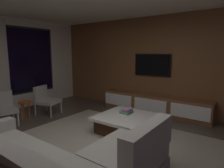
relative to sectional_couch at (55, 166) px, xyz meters
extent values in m
plane|color=#473D33|center=(0.83, 0.22, -0.29)|extent=(9.20, 9.20, 0.00)
cube|color=black|center=(2.13, 3.81, 1.16)|extent=(1.52, 0.02, 2.02)
cube|color=black|center=(2.13, 3.80, 1.16)|extent=(1.40, 0.03, 1.90)
cube|color=brown|center=(3.89, 0.22, 1.06)|extent=(0.12, 7.80, 2.70)
cube|color=gray|center=(1.18, 0.12, -0.28)|extent=(3.20, 3.80, 0.01)
cube|color=#9E9991|center=(-0.24, 0.23, 0.01)|extent=(0.86, 2.42, 0.24)
cube|color=#9E9991|center=(0.74, -0.57, 0.01)|extent=(1.07, 0.86, 0.24)
cube|color=#9E9991|center=(0.74, -0.92, 0.33)|extent=(1.10, 0.20, 0.40)
cube|color=#B2A893|center=(-0.47, -0.07, 0.29)|extent=(0.10, 0.36, 0.36)
cube|color=#371D10|center=(2.05, 0.23, -0.14)|extent=(1.00, 1.00, 0.30)
cube|color=white|center=(2.05, 0.23, 0.04)|extent=(1.16, 1.16, 0.06)
cube|color=#80A14C|center=(2.23, 0.33, 0.08)|extent=(0.29, 0.20, 0.02)
cube|color=#508D63|center=(2.20, 0.32, 0.11)|extent=(0.25, 0.22, 0.03)
cube|color=#654D86|center=(2.22, 0.31, 0.14)|extent=(0.25, 0.15, 0.03)
cube|color=#B07C9C|center=(2.22, 0.32, 0.17)|extent=(0.25, 0.17, 0.03)
cylinder|color=#B2ADA0|center=(2.13, 2.46, -0.11)|extent=(0.04, 0.04, 0.36)
cylinder|color=#B2ADA0|center=(1.67, 2.32, -0.11)|extent=(0.04, 0.04, 0.36)
cylinder|color=#B2ADA0|center=(1.98, 2.93, -0.11)|extent=(0.04, 0.04, 0.36)
cylinder|color=#B2ADA0|center=(1.53, 2.79, -0.11)|extent=(0.04, 0.04, 0.36)
cube|color=#9E9991|center=(1.83, 2.63, 0.07)|extent=(0.68, 0.69, 0.08)
cube|color=#9E9991|center=(1.76, 2.85, 0.30)|extent=(0.49, 0.22, 0.38)
cylinder|color=#B2ADA0|center=(0.85, 2.42, -0.11)|extent=(0.04, 0.04, 0.36)
cylinder|color=#B2ADA0|center=(0.98, 2.90, -0.11)|extent=(0.04, 0.04, 0.36)
cube|color=#9E9991|center=(0.68, 2.72, 0.07)|extent=(0.67, 0.68, 0.08)
cube|color=#9E9991|center=(0.75, 2.95, 0.30)|extent=(0.49, 0.21, 0.38)
cylinder|color=#BF4C1E|center=(1.13, 2.77, -0.06)|extent=(0.03, 0.03, 0.46)
cylinder|color=#BF4C1E|center=(1.33, 2.77, -0.06)|extent=(0.03, 0.03, 0.46)
cylinder|color=#BF4C1E|center=(1.23, 2.87, -0.06)|extent=(0.03, 0.03, 0.46)
cylinder|color=#BF4C1E|center=(1.23, 2.77, 0.16)|extent=(0.32, 0.32, 0.02)
cube|color=brown|center=(3.61, 0.32, -0.03)|extent=(0.44, 3.10, 0.52)
cube|color=white|center=(3.38, -0.73, 0.00)|extent=(0.02, 0.93, 0.33)
cube|color=white|center=(3.38, 0.32, 0.00)|extent=(0.02, 0.93, 0.33)
cube|color=white|center=(3.38, 1.36, 0.00)|extent=(0.02, 0.93, 0.33)
cube|color=black|center=(3.57, -0.54, -0.17)|extent=(0.33, 0.68, 0.19)
cube|color=#7A53C3|center=(3.57, -0.80, -0.19)|extent=(0.03, 0.04, 0.15)
cube|color=#6D91B8|center=(3.57, -0.72, -0.18)|extent=(0.03, 0.04, 0.17)
cube|color=#6D6F54|center=(3.57, -0.65, -0.18)|extent=(0.03, 0.04, 0.17)
cube|color=#59B147|center=(3.57, -0.57, -0.19)|extent=(0.03, 0.04, 0.16)
cube|color=#753F80|center=(3.57, -0.50, -0.18)|extent=(0.03, 0.04, 0.17)
cube|color=#9098BE|center=(3.57, -0.43, -0.17)|extent=(0.03, 0.04, 0.19)
cube|color=#53AE73|center=(3.57, -0.35, -0.19)|extent=(0.03, 0.04, 0.16)
cube|color=#D445D7|center=(3.57, -0.28, -0.19)|extent=(0.03, 0.04, 0.14)
cube|color=black|center=(3.79, 0.47, 1.06)|extent=(0.04, 1.08, 0.62)
cube|color=black|center=(3.78, 0.47, 1.06)|extent=(0.05, 1.04, 0.58)
camera|label=1|loc=(-1.42, -1.93, 1.41)|focal=31.77mm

